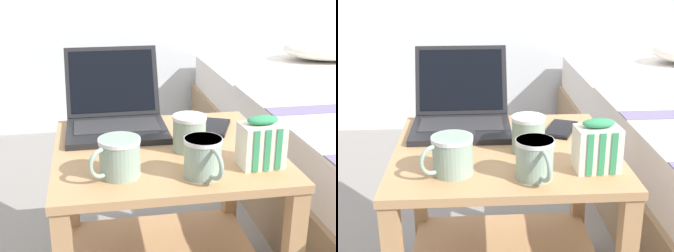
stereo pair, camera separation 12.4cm
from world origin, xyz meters
The scene contains 7 objects.
bedside_table centered at (0.00, 0.00, 0.33)m, with size 0.62×0.58×0.51m.
laptop centered at (-0.13, 0.19, 0.55)m, with size 0.30×0.33×0.23m.
mug_front_left centered at (-0.14, -0.16, 0.56)m, with size 0.13×0.11×0.10m.
mug_front_right centered at (0.06, -0.02, 0.56)m, with size 0.09×0.14×0.10m.
mug_mid_center centered at (0.06, -0.20, 0.56)m, with size 0.09×0.13×0.10m.
snack_bag centered at (0.22, -0.16, 0.57)m, with size 0.11×0.08×0.13m.
cell_phone centered at (0.18, 0.13, 0.51)m, with size 0.13×0.18×0.01m.
Camera 1 is at (-0.20, -1.20, 1.00)m, focal length 50.00 mm.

